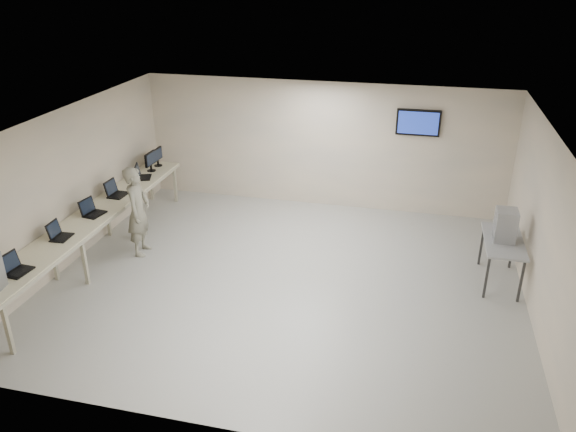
# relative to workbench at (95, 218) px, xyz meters

# --- Properties ---
(room) EXTENTS (8.01, 7.01, 2.81)m
(room) POSITION_rel_workbench_xyz_m (3.62, 0.06, 0.58)
(room) COLOR #A1A098
(room) RESTS_ON ground
(workbench) EXTENTS (0.76, 6.00, 0.90)m
(workbench) POSITION_rel_workbench_xyz_m (0.00, 0.00, 0.00)
(workbench) COLOR beige
(workbench) RESTS_ON ground
(laptop_0) EXTENTS (0.34, 0.40, 0.30)m
(laptop_0) POSITION_rel_workbench_xyz_m (-0.00, -2.15, 0.15)
(laptop_0) COLOR black
(laptop_0) RESTS_ON workbench
(laptop_1) EXTENTS (0.32, 0.38, 0.28)m
(laptop_1) POSITION_rel_workbench_xyz_m (-0.05, -1.00, 0.15)
(laptop_1) COLOR black
(laptop_1) RESTS_ON workbench
(laptop_2) EXTENTS (0.37, 0.42, 0.30)m
(laptop_2) POSITION_rel_workbench_xyz_m (-0.03, -0.03, 0.15)
(laptop_2) COLOR black
(laptop_2) RESTS_ON workbench
(laptop_3) EXTENTS (0.34, 0.41, 0.31)m
(laptop_3) POSITION_rel_workbench_xyz_m (-0.07, 0.90, 0.15)
(laptop_3) COLOR black
(laptop_3) RESTS_ON workbench
(laptop_4) EXTENTS (0.42, 0.44, 0.29)m
(laptop_4) POSITION_rel_workbench_xyz_m (-0.02, 1.92, 0.15)
(laptop_4) COLOR black
(laptop_4) RESTS_ON workbench
(monitor_near) EXTENTS (0.19, 0.43, 0.42)m
(monitor_near) POSITION_rel_workbench_xyz_m (-0.01, 2.36, 0.33)
(monitor_near) COLOR black
(monitor_near) RESTS_ON workbench
(monitor_far) EXTENTS (0.18, 0.41, 0.40)m
(monitor_far) POSITION_rel_workbench_xyz_m (-0.01, 2.71, 0.32)
(monitor_far) COLOR black
(monitor_far) RESTS_ON workbench
(soldier) EXTENTS (0.49, 0.67, 1.72)m
(soldier) POSITION_rel_workbench_xyz_m (0.68, 0.38, 0.03)
(soldier) COLOR gray
(soldier) RESTS_ON ground
(side_table) EXTENTS (0.63, 1.36, 0.81)m
(side_table) POSITION_rel_workbench_xyz_m (7.19, 0.81, -0.09)
(side_table) COLOR gray
(side_table) RESTS_ON ground
(storage_bins) EXTENTS (0.34, 0.38, 0.54)m
(storage_bins) POSITION_rel_workbench_xyz_m (7.17, 0.81, 0.26)
(storage_bins) COLOR #A7A8AC
(storage_bins) RESTS_ON side_table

